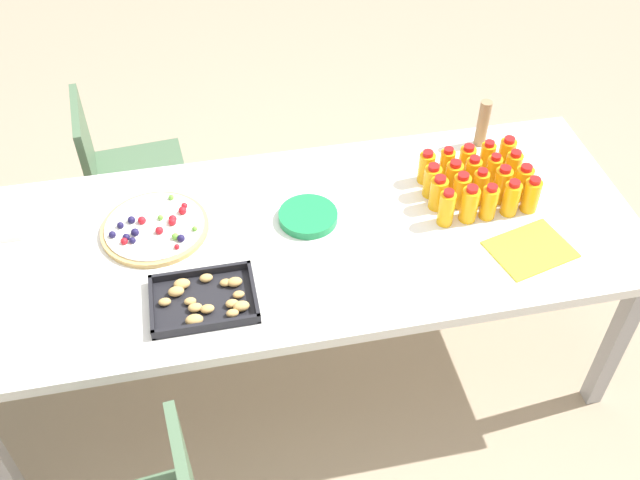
# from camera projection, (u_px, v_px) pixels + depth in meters

# --- Properties ---
(ground_plane) EXTENTS (12.00, 12.00, 0.00)m
(ground_plane) POSITION_uv_depth(u_px,v_px,m) (304.00, 365.00, 2.98)
(ground_plane) COLOR tan
(party_table) EXTENTS (2.32, 0.92, 0.75)m
(party_table) POSITION_uv_depth(u_px,v_px,m) (301.00, 246.00, 2.49)
(party_table) COLOR white
(party_table) RESTS_ON ground_plane
(chair_near_right) EXTENTS (0.43, 0.43, 0.83)m
(chair_near_right) POSITION_uv_depth(u_px,v_px,m) (121.00, 170.00, 3.09)
(chair_near_right) COLOR #4C6B4C
(chair_near_right) RESTS_ON ground_plane
(juice_bottle_0) EXTENTS (0.06, 0.06, 0.14)m
(juice_bottle_0) POSITION_uv_depth(u_px,v_px,m) (506.00, 155.00, 2.64)
(juice_bottle_0) COLOR #FAAB14
(juice_bottle_0) RESTS_ON party_table
(juice_bottle_1) EXTENTS (0.05, 0.05, 0.14)m
(juice_bottle_1) POSITION_uv_depth(u_px,v_px,m) (487.00, 158.00, 2.64)
(juice_bottle_1) COLOR #FAAC14
(juice_bottle_1) RESTS_ON party_table
(juice_bottle_2) EXTENTS (0.06, 0.06, 0.13)m
(juice_bottle_2) POSITION_uv_depth(u_px,v_px,m) (467.00, 162.00, 2.63)
(juice_bottle_2) COLOR #FAAE14
(juice_bottle_2) RESTS_ON party_table
(juice_bottle_3) EXTENTS (0.05, 0.05, 0.14)m
(juice_bottle_3) POSITION_uv_depth(u_px,v_px,m) (447.00, 165.00, 2.61)
(juice_bottle_3) COLOR #F9AC14
(juice_bottle_3) RESTS_ON party_table
(juice_bottle_4) EXTENTS (0.06, 0.06, 0.13)m
(juice_bottle_4) POSITION_uv_depth(u_px,v_px,m) (426.00, 167.00, 2.60)
(juice_bottle_4) COLOR #F9AC14
(juice_bottle_4) RESTS_ON party_table
(juice_bottle_5) EXTENTS (0.06, 0.06, 0.14)m
(juice_bottle_5) POSITION_uv_depth(u_px,v_px,m) (513.00, 168.00, 2.59)
(juice_bottle_5) COLOR #F9AE14
(juice_bottle_5) RESTS_ON party_table
(juice_bottle_6) EXTENTS (0.05, 0.05, 0.14)m
(juice_bottle_6) POSITION_uv_depth(u_px,v_px,m) (493.00, 172.00, 2.58)
(juice_bottle_6) COLOR #F9AD14
(juice_bottle_6) RESTS_ON party_table
(juice_bottle_7) EXTENTS (0.06, 0.06, 0.14)m
(juice_bottle_7) POSITION_uv_depth(u_px,v_px,m) (472.00, 174.00, 2.57)
(juice_bottle_7) COLOR #F9AC14
(juice_bottle_7) RESTS_ON party_table
(juice_bottle_8) EXTENTS (0.06, 0.06, 0.14)m
(juice_bottle_8) POSITION_uv_depth(u_px,v_px,m) (453.00, 178.00, 2.56)
(juice_bottle_8) COLOR #F9AE14
(juice_bottle_8) RESTS_ON party_table
(juice_bottle_9) EXTENTS (0.06, 0.06, 0.13)m
(juice_bottle_9) POSITION_uv_depth(u_px,v_px,m) (432.00, 181.00, 2.55)
(juice_bottle_9) COLOR #F9AD14
(juice_bottle_9) RESTS_ON party_table
(juice_bottle_10) EXTENTS (0.06, 0.06, 0.14)m
(juice_bottle_10) POSITION_uv_depth(u_px,v_px,m) (523.00, 183.00, 2.54)
(juice_bottle_10) COLOR #F8AB14
(juice_bottle_10) RESTS_ON party_table
(juice_bottle_11) EXTENTS (0.06, 0.06, 0.15)m
(juice_bottle_11) POSITION_uv_depth(u_px,v_px,m) (502.00, 185.00, 2.52)
(juice_bottle_11) COLOR #F9AC14
(juice_bottle_11) RESTS_ON party_table
(juice_bottle_12) EXTENTS (0.05, 0.05, 0.14)m
(juice_bottle_12) POSITION_uv_depth(u_px,v_px,m) (480.00, 187.00, 2.52)
(juice_bottle_12) COLOR #FAAB14
(juice_bottle_12) RESTS_ON party_table
(juice_bottle_13) EXTENTS (0.06, 0.06, 0.14)m
(juice_bottle_13) POSITION_uv_depth(u_px,v_px,m) (461.00, 191.00, 2.51)
(juice_bottle_13) COLOR #FAAE14
(juice_bottle_13) RESTS_ON party_table
(juice_bottle_14) EXTENTS (0.06, 0.06, 0.13)m
(juice_bottle_14) POSITION_uv_depth(u_px,v_px,m) (438.00, 193.00, 2.50)
(juice_bottle_14) COLOR #F9AD14
(juice_bottle_14) RESTS_ON party_table
(juice_bottle_15) EXTENTS (0.06, 0.06, 0.14)m
(juice_bottle_15) POSITION_uv_depth(u_px,v_px,m) (531.00, 195.00, 2.49)
(juice_bottle_15) COLOR #FAAD14
(juice_bottle_15) RESTS_ON party_table
(juice_bottle_16) EXTENTS (0.06, 0.06, 0.14)m
(juice_bottle_16) POSITION_uv_depth(u_px,v_px,m) (511.00, 198.00, 2.48)
(juice_bottle_16) COLOR #F9AC14
(juice_bottle_16) RESTS_ON party_table
(juice_bottle_17) EXTENTS (0.06, 0.06, 0.14)m
(juice_bottle_17) POSITION_uv_depth(u_px,v_px,m) (489.00, 202.00, 2.47)
(juice_bottle_17) COLOR #FAAC14
(juice_bottle_17) RESTS_ON party_table
(juice_bottle_18) EXTENTS (0.06, 0.06, 0.14)m
(juice_bottle_18) POSITION_uv_depth(u_px,v_px,m) (469.00, 204.00, 2.45)
(juice_bottle_18) COLOR #F9AE14
(juice_bottle_18) RESTS_ON party_table
(juice_bottle_19) EXTENTS (0.05, 0.05, 0.14)m
(juice_bottle_19) POSITION_uv_depth(u_px,v_px,m) (446.00, 208.00, 2.44)
(juice_bottle_19) COLOR #F8AF14
(juice_bottle_19) RESTS_ON party_table
(fruit_pizza) EXTENTS (0.36, 0.36, 0.05)m
(fruit_pizza) POSITION_uv_depth(u_px,v_px,m) (155.00, 228.00, 2.45)
(fruit_pizza) COLOR tan
(fruit_pizza) RESTS_ON party_table
(snack_tray) EXTENTS (0.32, 0.23, 0.04)m
(snack_tray) POSITION_uv_depth(u_px,v_px,m) (205.00, 300.00, 2.22)
(snack_tray) COLOR black
(snack_tray) RESTS_ON party_table
(plate_stack) EXTENTS (0.20, 0.20, 0.03)m
(plate_stack) POSITION_uv_depth(u_px,v_px,m) (308.00, 216.00, 2.49)
(plate_stack) COLOR #1E8C4C
(plate_stack) RESTS_ON party_table
(napkin_stack) EXTENTS (0.15, 0.15, 0.02)m
(napkin_stack) POSITION_uv_depth(u_px,v_px,m) (2.00, 226.00, 2.46)
(napkin_stack) COLOR white
(napkin_stack) RESTS_ON party_table
(cardboard_tube) EXTENTS (0.04, 0.04, 0.19)m
(cardboard_tube) POSITION_uv_depth(u_px,v_px,m) (483.00, 123.00, 2.74)
(cardboard_tube) COLOR #9E7A56
(cardboard_tube) RESTS_ON party_table
(paper_folder) EXTENTS (0.30, 0.26, 0.01)m
(paper_folder) POSITION_uv_depth(u_px,v_px,m) (530.00, 249.00, 2.39)
(paper_folder) COLOR yellow
(paper_folder) RESTS_ON party_table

